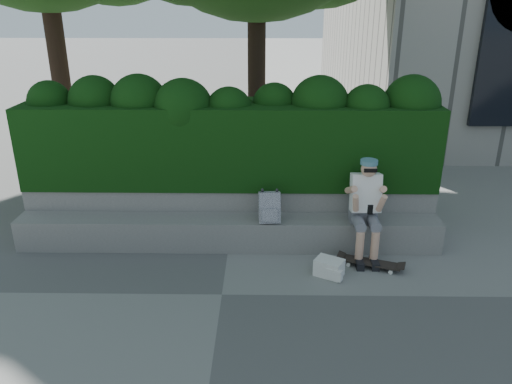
{
  "coord_description": "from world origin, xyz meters",
  "views": [
    {
      "loc": [
        0.49,
        -5.17,
        3.38
      ],
      "look_at": [
        0.4,
        1.0,
        0.95
      ],
      "focal_mm": 35.0,
      "sensor_mm": 36.0,
      "label": 1
    }
  ],
  "objects_px": {
    "skateboard": "(370,263)",
    "backpack_plaid": "(269,207)",
    "backpack_ground": "(329,267)",
    "person": "(366,204)"
  },
  "relations": [
    {
      "from": "skateboard",
      "to": "backpack_plaid",
      "type": "bearing_deg",
      "value": -178.79
    },
    {
      "from": "backpack_plaid",
      "to": "skateboard",
      "type": "bearing_deg",
      "value": -24.27
    },
    {
      "from": "backpack_plaid",
      "to": "backpack_ground",
      "type": "bearing_deg",
      "value": -46.48
    },
    {
      "from": "person",
      "to": "backpack_ground",
      "type": "xyz_separation_m",
      "value": [
        -0.53,
        -0.59,
        -0.64
      ]
    },
    {
      "from": "person",
      "to": "backpack_ground",
      "type": "relative_size",
      "value": 3.97
    },
    {
      "from": "backpack_plaid",
      "to": "backpack_ground",
      "type": "relative_size",
      "value": 1.24
    },
    {
      "from": "backpack_ground",
      "to": "skateboard",
      "type": "bearing_deg",
      "value": 50.07
    },
    {
      "from": "person",
      "to": "backpack_plaid",
      "type": "height_order",
      "value": "person"
    },
    {
      "from": "skateboard",
      "to": "backpack_ground",
      "type": "relative_size",
      "value": 2.34
    },
    {
      "from": "skateboard",
      "to": "backpack_ground",
      "type": "height_order",
      "value": "backpack_ground"
    }
  ]
}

